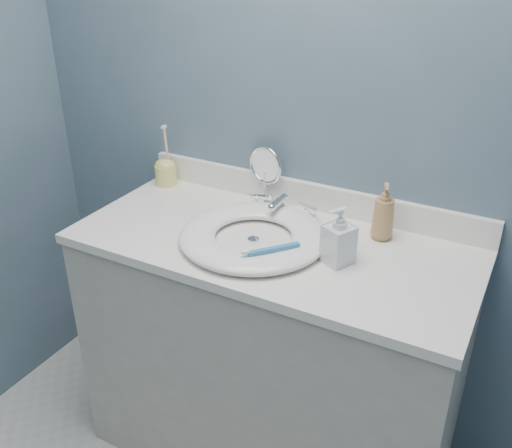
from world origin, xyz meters
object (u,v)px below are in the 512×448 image
Objects in this scene: makeup_mirror at (265,172)px; toothbrush_holder at (166,171)px; soap_bottle_amber at (384,212)px; soap_bottle_clear at (339,235)px.

toothbrush_holder reaches higher than makeup_mirror.
toothbrush_holder reaches higher than soap_bottle_amber.
soap_bottle_amber is (0.43, -0.07, -0.02)m from makeup_mirror.
soap_bottle_amber is 0.78× the size of toothbrush_holder.
toothbrush_holder is at bearing 159.20° from soap_bottle_amber.
soap_bottle_clear is (0.37, -0.26, -0.03)m from makeup_mirror.
toothbrush_holder is at bearing -161.79° from makeup_mirror.
toothbrush_holder is (-0.82, 0.03, -0.04)m from soap_bottle_amber.
makeup_mirror is 0.44m from soap_bottle_amber.
toothbrush_holder is (-0.39, -0.04, -0.06)m from makeup_mirror.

